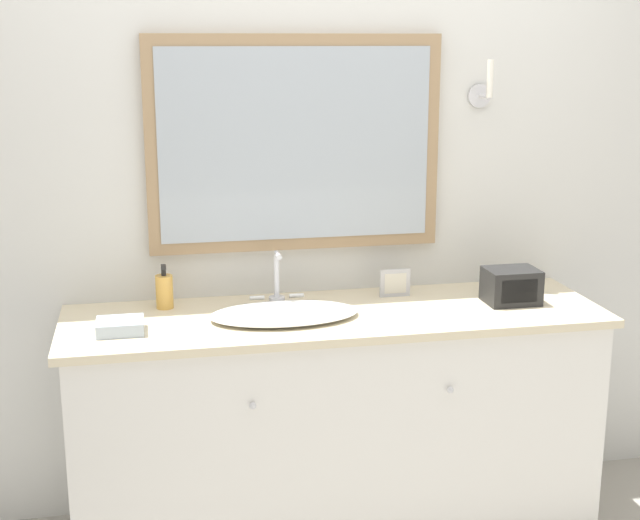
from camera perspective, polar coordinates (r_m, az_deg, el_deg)
The scene contains 7 objects.
wall_back at distance 3.47m, azimuth -0.16°, elevation 4.70°, with size 8.00×0.18×2.55m.
vanity_counter at distance 3.41m, azimuth 0.98°, elevation -10.35°, with size 1.97×0.60×0.87m.
sink_basin at distance 3.19m, azimuth -2.32°, elevation -3.36°, with size 0.53×0.35×0.21m.
soap_bottle at distance 3.34m, azimuth -9.93°, elevation -1.96°, with size 0.06×0.06×0.17m.
appliance_box at distance 3.43m, azimuth 12.15°, elevation -1.63°, with size 0.20×0.15×0.13m.
picture_frame at distance 3.45m, azimuth 4.82°, elevation -1.47°, with size 0.12×0.01×0.11m.
hand_towel_near_sink at distance 3.10m, azimuth -12.67°, elevation -4.16°, with size 0.16×0.14×0.04m.
Camera 1 is at (-0.67, -2.70, 1.84)m, focal length 50.00 mm.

